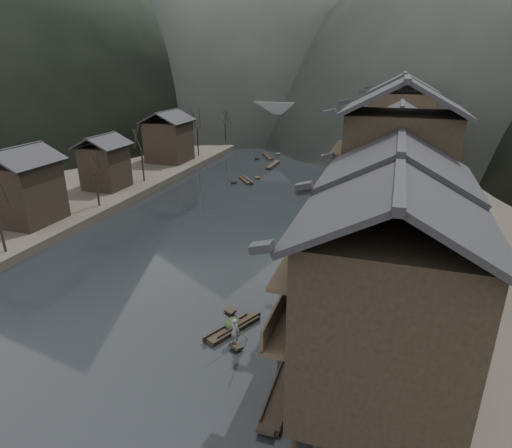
% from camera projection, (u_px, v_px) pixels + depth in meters
% --- Properties ---
extents(water, '(300.00, 300.00, 0.00)m').
position_uv_depth(water, '(144.00, 305.00, 32.87)').
color(water, black).
rests_on(water, ground).
extents(left_bank, '(40.00, 200.00, 1.20)m').
position_uv_depth(left_bank, '(95.00, 160.00, 78.24)').
color(left_bank, '#2D2823').
rests_on(left_bank, ground).
extents(stilt_houses, '(9.00, 67.60, 16.83)m').
position_uv_depth(stilt_houses, '(397.00, 153.00, 41.93)').
color(stilt_houses, black).
rests_on(stilt_houses, ground).
extents(left_houses, '(8.10, 53.20, 8.73)m').
position_uv_depth(left_houses, '(85.00, 160.00, 54.60)').
color(left_houses, black).
rests_on(left_houses, left_bank).
extents(bare_trees, '(3.89, 73.35, 7.79)m').
position_uv_depth(bare_trees, '(119.00, 153.00, 55.47)').
color(bare_trees, black).
rests_on(bare_trees, left_bank).
extents(moored_sampans, '(3.26, 48.62, 0.47)m').
position_uv_depth(moored_sampans, '(331.00, 243.00, 43.47)').
color(moored_sampans, black).
rests_on(moored_sampans, water).
extents(midriver_boats, '(5.51, 42.27, 0.45)m').
position_uv_depth(midriver_boats, '(272.00, 157.00, 82.18)').
color(midriver_boats, black).
rests_on(midriver_boats, water).
extents(stone_bridge, '(40.00, 6.00, 9.00)m').
position_uv_depth(stone_bridge, '(317.00, 120.00, 95.00)').
color(stone_bridge, '#4C4C4F').
rests_on(stone_bridge, ground).
extents(hero_sampan, '(2.89, 4.73, 0.43)m').
position_uv_depth(hero_sampan, '(233.00, 328.00, 29.77)').
color(hero_sampan, black).
rests_on(hero_sampan, water).
extents(cargo_heap, '(1.07, 1.40, 0.64)m').
position_uv_depth(cargo_heap, '(232.00, 319.00, 29.78)').
color(cargo_heap, black).
rests_on(cargo_heap, hero_sampan).
extents(boatman, '(0.76, 0.60, 1.82)m').
position_uv_depth(boatman, '(235.00, 328.00, 27.79)').
color(boatman, slate).
rests_on(boatman, hero_sampan).
extents(bamboo_pole, '(0.94, 2.23, 3.29)m').
position_uv_depth(bamboo_pole, '(237.00, 294.00, 26.81)').
color(bamboo_pole, '#8C7A51').
rests_on(bamboo_pole, boatman).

